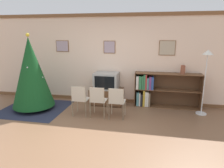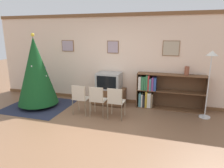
{
  "view_description": "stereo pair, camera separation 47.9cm",
  "coord_description": "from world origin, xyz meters",
  "px_view_note": "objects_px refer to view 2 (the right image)",
  "views": [
    {
      "loc": [
        1.19,
        -3.62,
        2.11
      ],
      "look_at": [
        0.23,
        1.31,
        0.84
      ],
      "focal_mm": 32.0,
      "sensor_mm": 36.0,
      "label": 1
    },
    {
      "loc": [
        1.66,
        -3.5,
        2.11
      ],
      "look_at": [
        0.23,
        1.31,
        0.84
      ],
      "focal_mm": 32.0,
      "sensor_mm": 36.0,
      "label": 2
    }
  ],
  "objects_px": {
    "christmas_tree": "(36,71)",
    "folding_chair_center": "(97,99)",
    "tv_console": "(109,96)",
    "folding_chair_left": "(80,98)",
    "folding_chair_right": "(116,101)",
    "vase": "(187,71)",
    "bookshelf": "(158,91)",
    "television": "(109,81)",
    "standing_lamp": "(210,67)"
  },
  "relations": [
    {
      "from": "television",
      "to": "vase",
      "type": "distance_m",
      "value": 2.22
    },
    {
      "from": "tv_console",
      "to": "vase",
      "type": "distance_m",
      "value": 2.35
    },
    {
      "from": "folding_chair_center",
      "to": "standing_lamp",
      "type": "distance_m",
      "value": 2.91
    },
    {
      "from": "folding_chair_right",
      "to": "tv_console",
      "type": "bearing_deg",
      "value": 115.9
    },
    {
      "from": "christmas_tree",
      "to": "tv_console",
      "type": "distance_m",
      "value": 2.26
    },
    {
      "from": "tv_console",
      "to": "television",
      "type": "xyz_separation_m",
      "value": [
        0.0,
        -0.0,
        0.49
      ]
    },
    {
      "from": "tv_console",
      "to": "folding_chair_right",
      "type": "height_order",
      "value": "folding_chair_right"
    },
    {
      "from": "christmas_tree",
      "to": "tv_console",
      "type": "xyz_separation_m",
      "value": [
        1.96,
        0.78,
        -0.82
      ]
    },
    {
      "from": "folding_chair_left",
      "to": "folding_chair_right",
      "type": "bearing_deg",
      "value": 0.0
    },
    {
      "from": "vase",
      "to": "christmas_tree",
      "type": "bearing_deg",
      "value": -167.97
    },
    {
      "from": "tv_console",
      "to": "folding_chair_left",
      "type": "distance_m",
      "value": 1.14
    },
    {
      "from": "standing_lamp",
      "to": "television",
      "type": "bearing_deg",
      "value": 174.37
    },
    {
      "from": "folding_chair_right",
      "to": "vase",
      "type": "bearing_deg",
      "value": 33.26
    },
    {
      "from": "folding_chair_left",
      "to": "folding_chair_right",
      "type": "xyz_separation_m",
      "value": [
        0.97,
        0.0,
        0.0
      ]
    },
    {
      "from": "christmas_tree",
      "to": "folding_chair_center",
      "type": "xyz_separation_m",
      "value": [
        1.96,
        -0.23,
        -0.59
      ]
    },
    {
      "from": "television",
      "to": "vase",
      "type": "bearing_deg",
      "value": 2.83
    },
    {
      "from": "folding_chair_right",
      "to": "standing_lamp",
      "type": "distance_m",
      "value": 2.47
    },
    {
      "from": "christmas_tree",
      "to": "tv_console",
      "type": "bearing_deg",
      "value": 21.6
    },
    {
      "from": "vase",
      "to": "folding_chair_left",
      "type": "bearing_deg",
      "value": -157.41
    },
    {
      "from": "folding_chair_center",
      "to": "standing_lamp",
      "type": "bearing_deg",
      "value": 15.33
    },
    {
      "from": "folding_chair_right",
      "to": "bookshelf",
      "type": "height_order",
      "value": "bookshelf"
    },
    {
      "from": "tv_console",
      "to": "vase",
      "type": "xyz_separation_m",
      "value": [
        2.18,
        0.1,
        0.89
      ]
    },
    {
      "from": "vase",
      "to": "standing_lamp",
      "type": "height_order",
      "value": "standing_lamp"
    },
    {
      "from": "christmas_tree",
      "to": "tv_console",
      "type": "relative_size",
      "value": 2.18
    },
    {
      "from": "bookshelf",
      "to": "folding_chair_right",
      "type": "bearing_deg",
      "value": -130.51
    },
    {
      "from": "tv_console",
      "to": "folding_chair_right",
      "type": "relative_size",
      "value": 1.19
    },
    {
      "from": "christmas_tree",
      "to": "bookshelf",
      "type": "bearing_deg",
      "value": 14.62
    },
    {
      "from": "folding_chair_center",
      "to": "standing_lamp",
      "type": "relative_size",
      "value": 0.48
    },
    {
      "from": "folding_chair_left",
      "to": "bookshelf",
      "type": "height_order",
      "value": "bookshelf"
    },
    {
      "from": "christmas_tree",
      "to": "vase",
      "type": "height_order",
      "value": "christmas_tree"
    },
    {
      "from": "folding_chair_left",
      "to": "bookshelf",
      "type": "distance_m",
      "value": 2.22
    },
    {
      "from": "folding_chair_center",
      "to": "vase",
      "type": "relative_size",
      "value": 3.34
    },
    {
      "from": "christmas_tree",
      "to": "folding_chair_center",
      "type": "bearing_deg",
      "value": -6.56
    },
    {
      "from": "christmas_tree",
      "to": "television",
      "type": "xyz_separation_m",
      "value": [
        1.96,
        0.77,
        -0.33
      ]
    },
    {
      "from": "bookshelf",
      "to": "vase",
      "type": "relative_size",
      "value": 7.67
    },
    {
      "from": "christmas_tree",
      "to": "vase",
      "type": "xyz_separation_m",
      "value": [
        4.14,
        0.88,
        0.07
      ]
    },
    {
      "from": "christmas_tree",
      "to": "television",
      "type": "relative_size",
      "value": 2.99
    },
    {
      "from": "tv_console",
      "to": "folding_chair_center",
      "type": "height_order",
      "value": "folding_chair_center"
    },
    {
      "from": "tv_console",
      "to": "television",
      "type": "height_order",
      "value": "television"
    },
    {
      "from": "folding_chair_left",
      "to": "christmas_tree",
      "type": "bearing_deg",
      "value": 171.31
    },
    {
      "from": "tv_console",
      "to": "bookshelf",
      "type": "height_order",
      "value": "bookshelf"
    },
    {
      "from": "tv_console",
      "to": "standing_lamp",
      "type": "height_order",
      "value": "standing_lamp"
    },
    {
      "from": "television",
      "to": "standing_lamp",
      "type": "xyz_separation_m",
      "value": [
        2.68,
        -0.26,
        0.58
      ]
    },
    {
      "from": "folding_chair_left",
      "to": "folding_chair_right",
      "type": "relative_size",
      "value": 1.0
    },
    {
      "from": "bookshelf",
      "to": "tv_console",
      "type": "bearing_deg",
      "value": -175.62
    },
    {
      "from": "folding_chair_left",
      "to": "vase",
      "type": "bearing_deg",
      "value": 22.59
    },
    {
      "from": "folding_chair_left",
      "to": "folding_chair_center",
      "type": "xyz_separation_m",
      "value": [
        0.49,
        0.0,
        0.0
      ]
    },
    {
      "from": "tv_console",
      "to": "folding_chair_left",
      "type": "relative_size",
      "value": 1.19
    },
    {
      "from": "folding_chair_right",
      "to": "bookshelf",
      "type": "relative_size",
      "value": 0.44
    },
    {
      "from": "christmas_tree",
      "to": "folding_chair_right",
      "type": "relative_size",
      "value": 2.59
    }
  ]
}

